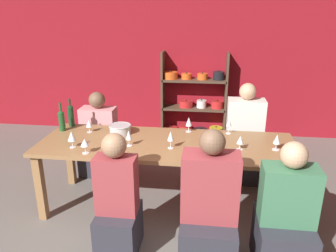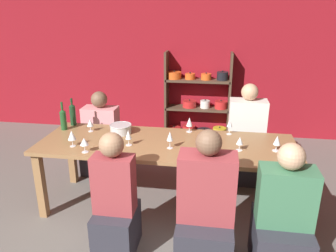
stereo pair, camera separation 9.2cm
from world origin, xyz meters
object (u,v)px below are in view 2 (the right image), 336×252
Objects in this scene: wine_glass_empty_b at (84,142)px; wine_glass_empty_f at (240,141)px; dining_table at (167,150)px; wine_glass_red_b at (170,137)px; person_near_a at (205,221)px; wine_bottle_dark at (63,119)px; person_far_a at (102,142)px; person_near_c at (281,229)px; wine_glass_empty_e at (230,124)px; shelf_unit at (198,105)px; person_near_b at (115,209)px; cell_phone at (215,160)px; wine_glass_red_a at (189,122)px; wine_bottle_green at (73,114)px; wine_glass_empty_a at (128,135)px; mixing_bowl at (121,128)px; wine_glass_white_a at (90,123)px; wine_glass_empty_d at (72,135)px; wine_glass_empty_c at (277,141)px; person_far_b at (245,145)px.

wine_glass_empty_b is 1.51m from wine_glass_empty_f.
wine_glass_red_b is at bearing -67.61° from dining_table.
wine_glass_empty_f is at bearing 69.25° from person_near_a.
wine_bottle_dark is 0.30× the size of person_far_a.
wine_glass_empty_e is at bearing 109.64° from person_near_c.
shelf_unit reaches higher than person_near_b.
wine_glass_empty_e is 1.10× the size of cell_phone.
shelf_unit is 1.90m from wine_glass_red_a.
person_far_a is at bearing 113.56° from person_near_b.
wine_bottle_green is 1.51m from person_near_b.
wine_glass_empty_b is at bearing -142.89° from wine_glass_red_a.
person_near_a is 0.61m from person_near_c.
wine_glass_empty_a is 1.04× the size of cell_phone.
person_far_a is at bearing 127.95° from mixing_bowl.
person_far_a is (-1.65, 0.43, -0.51)m from wine_glass_empty_e.
wine_glass_empty_a is 1.17m from person_near_a.
person_near_a reaches higher than wine_glass_white_a.
wine_glass_empty_e is at bearing 7.20° from mixing_bowl.
person_near_a reaches higher than wine_bottle_green.
shelf_unit is 4.37× the size of wine_bottle_green.
wine_glass_empty_e is 0.72m from cell_phone.
wine_glass_red_b reaches higher than wine_glass_empty_d.
wine_glass_empty_e is at bearing -75.94° from shelf_unit.
wine_glass_empty_b is 0.93× the size of cell_phone.
person_near_c is (1.81, -0.45, -0.46)m from wine_glass_empty_b.
wine_glass_red_b is at bearing -15.18° from wine_bottle_dark.
wine_bottle_dark reaches higher than wine_glass_red_b.
wine_glass_empty_b is (-0.75, -0.36, 0.19)m from dining_table.
person_far_a is at bearing 143.29° from cell_phone.
wine_bottle_dark reaches higher than wine_glass_empty_a.
person_near_b is at bearing -99.81° from shelf_unit.
person_near_c is (0.56, -0.46, -0.35)m from cell_phone.
mixing_bowl is 1.45× the size of wine_glass_red_a.
wine_glass_empty_d is 1.14m from person_far_a.
person_near_b is at bearing -153.55° from wine_glass_empty_c.
mixing_bowl is 0.36m from wine_glass_white_a.
wine_glass_empty_b is (-0.95, -0.72, -0.01)m from wine_glass_red_a.
wine_glass_empty_d is 1.18× the size of wine_glass_empty_f.
person_far_a is (-0.26, 1.14, -0.49)m from wine_glass_empty_b.
person_near_c reaches higher than cell_phone.
wine_glass_empty_e is at bearing -1.01° from wine_glass_red_a.
wine_glass_empty_c is 1.00m from person_far_b.
wine_glass_empty_b is at bearing -153.02° from wine_glass_empty_e.
wine_glass_red_a is at bearing 101.83° from person_near_a.
wine_glass_empty_b is at bearing -169.52° from wine_glass_empty_f.
wine_glass_empty_c is at bearing 87.50° from person_near_c.
wine_glass_red_a is 1.07× the size of cell_phone.
wine_glass_red_b is 0.69m from wine_glass_empty_f.
wine_glass_white_a is at bearing 167.40° from dining_table.
person_near_a is (-0.05, -0.49, -0.33)m from cell_phone.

